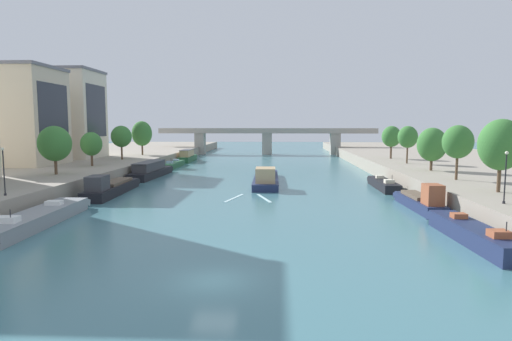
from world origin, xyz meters
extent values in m
plane|color=#42757F|center=(0.00, 0.00, 0.00)|extent=(400.00, 400.00, 0.00)
cube|color=gray|center=(-38.02, 55.00, 1.15)|extent=(36.00, 170.00, 2.30)
cube|color=gray|center=(38.02, 55.00, 1.15)|extent=(36.00, 170.00, 2.30)
cube|color=#1E284C|center=(1.68, 41.49, 0.46)|extent=(3.83, 18.99, 0.92)
cube|color=#1E284C|center=(1.51, 51.31, 0.55)|extent=(3.35, 1.26, 0.82)
cube|color=#1E284C|center=(1.68, 41.49, 0.95)|extent=(3.90, 18.99, 0.06)
cube|color=tan|center=(1.79, 35.06, 1.96)|extent=(2.70, 3.83, 1.97)
cube|color=black|center=(1.75, 36.96, 2.26)|extent=(2.11, 0.07, 0.55)
cube|color=brown|center=(1.65, 43.39, 1.16)|extent=(2.90, 9.89, 0.36)
cylinder|color=#232328|center=(2.30, 35.83, 1.53)|extent=(0.07, 0.07, 1.10)
cube|color=silver|center=(1.86, 27.76, 0.01)|extent=(2.10, 5.84, 0.03)
cube|color=silver|center=(-1.74, 27.70, 0.01)|extent=(1.90, 5.89, 0.03)
cube|color=gray|center=(-17.50, 12.49, 0.59)|extent=(3.41, 15.00, 1.18)
cube|color=gray|center=(-17.76, 20.29, 0.71)|extent=(2.80, 1.34, 0.96)
cube|color=gray|center=(-17.50, 12.49, 1.21)|extent=(3.47, 15.00, 0.06)
cube|color=white|center=(-17.61, 15.77, 1.44)|extent=(1.48, 0.95, 0.40)
cube|color=white|center=(-17.35, 8.32, 1.48)|extent=(1.64, 1.15, 0.48)
cylinder|color=#232328|center=(-16.91, 8.04, 1.79)|extent=(0.07, 0.07, 1.10)
cube|color=black|center=(-17.55, 29.88, 0.57)|extent=(3.13, 14.23, 1.14)
cube|color=black|center=(-17.80, 37.30, 0.68)|extent=(2.57, 1.32, 0.94)
cube|color=black|center=(-17.55, 29.88, 1.17)|extent=(3.19, 14.24, 0.06)
cube|color=#38383D|center=(-17.39, 25.07, 2.06)|extent=(2.09, 2.90, 1.72)
cube|color=black|center=(-17.44, 26.50, 2.32)|extent=(1.60, 0.08, 0.48)
cube|color=brown|center=(-17.60, 31.30, 1.38)|extent=(2.32, 7.43, 0.36)
cylinder|color=#232328|center=(-17.01, 25.65, 1.75)|extent=(0.07, 0.07, 1.10)
cube|color=black|center=(-17.97, 47.98, 0.57)|extent=(3.48, 15.21, 1.15)
cube|color=black|center=(-17.69, 55.88, 0.69)|extent=(2.84, 1.34, 0.94)
cube|color=black|center=(-17.97, 47.98, 1.18)|extent=(3.53, 15.21, 0.06)
cube|color=#38383D|center=(-18.00, 47.22, 1.91)|extent=(2.75, 9.75, 1.40)
cube|color=#4C4C51|center=(-18.00, 47.22, 2.64)|extent=(2.94, 10.05, 0.08)
cylinder|color=#232328|center=(-17.69, 43.43, 1.76)|extent=(0.07, 0.07, 1.10)
cube|color=#235633|center=(-18.23, 64.51, 0.52)|extent=(2.30, 11.53, 1.05)
cube|color=#235633|center=(-18.29, 70.62, 0.63)|extent=(2.10, 1.24, 0.89)
cube|color=#235633|center=(-18.23, 64.51, 1.08)|extent=(2.35, 11.53, 0.06)
cube|color=#9EBCD6|center=(-18.25, 67.04, 1.31)|extent=(1.11, 0.91, 0.40)
cube|color=#9EBCD6|center=(-18.20, 61.29, 1.35)|extent=(1.22, 1.11, 0.48)
cylinder|color=#232328|center=(-17.87, 61.06, 1.66)|extent=(0.07, 0.07, 1.10)
cube|color=#235633|center=(-18.41, 79.03, 0.62)|extent=(2.82, 11.95, 1.25)
cube|color=#235633|center=(-18.55, 85.32, 0.75)|extent=(2.44, 1.31, 0.99)
cube|color=#235633|center=(-18.41, 79.03, 1.28)|extent=(2.87, 11.95, 0.06)
cube|color=tan|center=(-18.39, 78.44, 2.06)|extent=(2.26, 7.66, 1.51)
cube|color=#4C4C51|center=(-18.39, 78.44, 2.86)|extent=(2.42, 7.89, 0.08)
cylinder|color=#232328|center=(-17.94, 75.47, 1.86)|extent=(0.07, 0.07, 1.10)
cube|color=#1E284C|center=(18.17, 8.85, 0.64)|extent=(2.64, 11.97, 1.27)
cube|color=#1E284C|center=(17.94, 15.14, 0.76)|extent=(2.14, 1.34, 1.01)
cube|color=#1E284C|center=(18.17, 8.85, 1.30)|extent=(2.68, 11.97, 0.06)
cube|color=#9E5133|center=(18.07, 11.47, 1.53)|extent=(1.13, 0.94, 0.40)
cube|color=#9E5133|center=(18.29, 5.52, 1.57)|extent=(1.25, 1.14, 0.48)
cylinder|color=#232328|center=(18.63, 5.30, 1.88)|extent=(0.07, 0.07, 1.10)
cube|color=#1E284C|center=(18.36, 22.12, 0.51)|extent=(2.39, 10.46, 1.03)
cube|color=#1E284C|center=(18.20, 27.67, 0.62)|extent=(2.01, 1.28, 0.88)
cube|color=#1E284C|center=(18.36, 22.12, 1.06)|extent=(2.43, 10.46, 0.06)
cube|color=#9E5133|center=(18.47, 18.59, 2.09)|extent=(1.62, 2.13, 1.99)
cube|color=black|center=(18.44, 19.64, 2.39)|extent=(1.25, 0.07, 0.56)
cube|color=brown|center=(18.33, 23.16, 1.27)|extent=(1.79, 5.46, 0.36)
cylinder|color=#232328|center=(18.77, 19.01, 1.64)|extent=(0.07, 0.07, 1.10)
cube|color=black|center=(18.06, 36.56, 0.55)|extent=(2.18, 10.83, 1.11)
cube|color=black|center=(18.09, 42.32, 0.66)|extent=(2.03, 1.24, 0.92)
cube|color=black|center=(18.06, 36.56, 1.14)|extent=(2.23, 10.83, 0.06)
cube|color=beige|center=(18.07, 38.94, 1.37)|extent=(1.07, 0.91, 0.40)
cube|color=beige|center=(18.05, 33.53, 1.41)|extent=(1.18, 1.11, 0.48)
cylinder|color=#232328|center=(18.37, 33.31, 1.72)|extent=(0.07, 0.07, 1.10)
cylinder|color=brown|center=(-25.57, 31.33, 3.70)|extent=(0.39, 0.39, 2.78)
ellipsoid|color=#387533|center=(-25.57, 31.33, 6.35)|extent=(4.22, 4.22, 4.59)
cylinder|color=brown|center=(-25.95, 43.14, 3.53)|extent=(0.36, 0.36, 2.45)
ellipsoid|color=#387533|center=(-25.95, 43.14, 5.78)|extent=(3.32, 3.32, 3.72)
cylinder|color=brown|center=(-25.79, 55.78, 3.91)|extent=(0.33, 0.33, 3.21)
ellipsoid|color=#387533|center=(-25.79, 55.78, 6.61)|extent=(3.77, 3.77, 3.99)
cylinder|color=brown|center=(-25.86, 68.15, 3.87)|extent=(0.37, 0.37, 3.14)
ellipsoid|color=#387533|center=(-25.86, 68.15, 6.91)|extent=(4.27, 4.27, 5.31)
cylinder|color=brown|center=(24.83, 19.09, 3.92)|extent=(0.34, 0.34, 3.23)
ellipsoid|color=#387533|center=(24.83, 19.09, 6.89)|extent=(4.12, 4.12, 4.92)
cylinder|color=brown|center=(24.60, 28.54, 4.01)|extent=(0.30, 0.30, 3.41)
ellipsoid|color=#387533|center=(24.60, 28.54, 6.79)|extent=(3.51, 3.51, 3.92)
cylinder|color=brown|center=(25.23, 38.96, 3.51)|extent=(0.39, 0.39, 2.41)
ellipsoid|color=#387533|center=(25.23, 38.96, 6.01)|extent=(4.10, 4.10, 4.74)
cylinder|color=brown|center=(25.13, 50.32, 4.03)|extent=(0.28, 0.28, 3.44)
ellipsoid|color=#387533|center=(25.13, 50.32, 6.75)|extent=(3.27, 3.27, 3.66)
cylinder|color=brown|center=(25.09, 60.78, 3.88)|extent=(0.36, 0.36, 3.15)
ellipsoid|color=#387533|center=(25.09, 60.78, 6.55)|extent=(3.62, 3.62, 4.00)
cylinder|color=black|center=(-21.55, 14.58, 4.38)|extent=(0.11, 0.11, 4.15)
sphere|color=#EAE5C6|center=(-21.55, 14.58, 6.59)|extent=(0.28, 0.28, 0.28)
cylinder|color=black|center=(-21.55, 14.58, 2.40)|extent=(0.22, 0.22, 0.20)
cylinder|color=black|center=(22.20, 12.80, 4.34)|extent=(0.11, 0.11, 4.06)
sphere|color=#EAE5C6|center=(22.20, 12.80, 6.51)|extent=(0.28, 0.28, 0.28)
cylinder|color=black|center=(22.20, 12.80, 2.40)|extent=(0.22, 0.22, 0.20)
cube|color=beige|center=(-38.66, 44.57, 9.98)|extent=(12.26, 11.38, 15.34)
cube|color=slate|center=(-38.66, 44.57, 17.90)|extent=(12.63, 11.72, 0.50)
cube|color=#232833|center=(-32.51, 44.57, 10.74)|extent=(0.04, 9.11, 9.21)
cube|color=beige|center=(-38.66, 59.86, 10.64)|extent=(13.15, 10.97, 16.67)
cube|color=slate|center=(-38.66, 59.86, 19.22)|extent=(13.54, 11.29, 0.50)
cube|color=#232833|center=(-32.06, 59.86, 11.47)|extent=(0.04, 8.77, 10.00)
cube|color=#9E998E|center=(0.00, 104.79, 6.56)|extent=(64.04, 4.40, 0.60)
cube|color=#9E998E|center=(0.00, 102.79, 7.31)|extent=(64.04, 0.30, 0.90)
cube|color=#9E998E|center=(0.00, 106.79, 7.31)|extent=(64.04, 0.30, 0.90)
cube|color=#9E998E|center=(-20.02, 104.79, 3.13)|extent=(2.80, 3.60, 6.26)
cube|color=#9E998E|center=(0.00, 104.79, 3.13)|extent=(2.80, 3.60, 6.26)
cube|color=#9E998E|center=(20.02, 104.79, 3.13)|extent=(2.80, 3.60, 6.26)
camera|label=1|loc=(3.66, -23.44, 8.80)|focal=30.34mm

